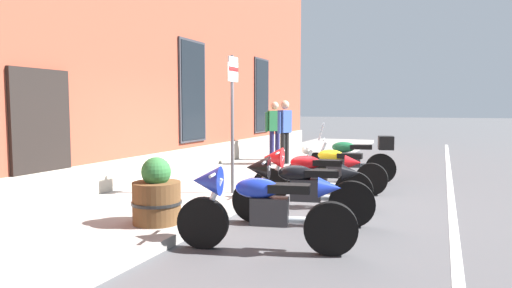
# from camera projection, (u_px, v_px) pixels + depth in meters

# --- Properties ---
(ground_plane) EXTENTS (140.00, 140.00, 0.00)m
(ground_plane) POSITION_uv_depth(u_px,v_px,m) (260.00, 202.00, 8.13)
(ground_plane) COLOR #424244
(sidewalk) EXTENTS (28.99, 2.78, 0.14)m
(sidewalk) POSITION_uv_depth(u_px,v_px,m) (194.00, 192.00, 8.66)
(sidewalk) COLOR gray
(sidewalk) RESTS_ON ground_plane
(lane_stripe) EXTENTS (28.99, 0.12, 0.01)m
(lane_stripe) POSITION_uv_depth(u_px,v_px,m) (453.00, 218.00, 6.91)
(lane_stripe) COLOR silver
(lane_stripe) RESTS_ON ground_plane
(motorcycle_blue_sport) EXTENTS (0.74, 2.12, 1.01)m
(motorcycle_blue_sport) POSITION_uv_depth(u_px,v_px,m) (258.00, 205.00, 5.30)
(motorcycle_blue_sport) COLOR black
(motorcycle_blue_sport) RESTS_ON ground_plane
(motorcycle_black_sport) EXTENTS (0.70, 2.06, 1.00)m
(motorcycle_black_sport) POSITION_uv_depth(u_px,v_px,m) (297.00, 187.00, 6.53)
(motorcycle_black_sport) COLOR black
(motorcycle_black_sport) RESTS_ON ground_plane
(motorcycle_red_sport) EXTENTS (0.62, 2.08, 1.01)m
(motorcycle_red_sport) POSITION_uv_depth(u_px,v_px,m) (306.00, 175.00, 7.70)
(motorcycle_red_sport) COLOR black
(motorcycle_red_sport) RESTS_ON ground_plane
(motorcycle_yellow_naked) EXTENTS (0.62, 2.03, 0.93)m
(motorcycle_yellow_naked) POSITION_uv_depth(u_px,v_px,m) (335.00, 169.00, 8.94)
(motorcycle_yellow_naked) COLOR black
(motorcycle_yellow_naked) RESTS_ON ground_plane
(motorcycle_green_touring) EXTENTS (0.80, 2.09, 1.35)m
(motorcycle_green_touring) POSITION_uv_depth(u_px,v_px,m) (353.00, 158.00, 10.12)
(motorcycle_green_touring) COLOR black
(motorcycle_green_touring) RESTS_ON ground_plane
(pedestrian_blue_top) EXTENTS (0.57, 0.31, 1.75)m
(pedestrian_blue_top) POSITION_uv_depth(u_px,v_px,m) (285.00, 128.00, 12.36)
(pedestrian_blue_top) COLOR black
(pedestrian_blue_top) RESTS_ON sidewalk
(pedestrian_striped_shirt) EXTENTS (0.42, 0.47, 1.73)m
(pedestrian_striped_shirt) POSITION_uv_depth(u_px,v_px,m) (275.00, 127.00, 13.41)
(pedestrian_striped_shirt) COLOR #1E1E4C
(pedestrian_striped_shirt) RESTS_ON sidewalk
(parking_sign) EXTENTS (0.36, 0.07, 2.50)m
(parking_sign) POSITION_uv_depth(u_px,v_px,m) (233.00, 105.00, 8.11)
(parking_sign) COLOR #4C4C51
(parking_sign) RESTS_ON sidewalk
(barrel_planter) EXTENTS (0.68, 0.68, 0.90)m
(barrel_planter) POSITION_uv_depth(u_px,v_px,m) (157.00, 196.00, 6.09)
(barrel_planter) COLOR brown
(barrel_planter) RESTS_ON sidewalk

